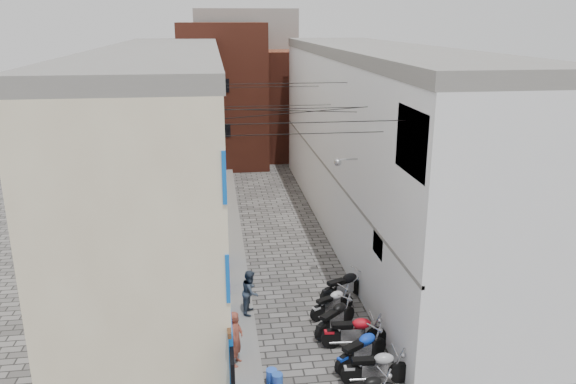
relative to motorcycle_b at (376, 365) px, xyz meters
name	(u,v)px	position (x,y,z in m)	size (l,w,h in m)	color
plinth	(233,234)	(-3.68, 12.20, -0.47)	(0.90, 26.00, 0.25)	gray
building_left	(166,149)	(-6.61, 12.15, 3.90)	(5.10, 27.00, 9.00)	beige
building_right	(377,142)	(3.37, 12.20, 3.91)	(5.94, 26.00, 9.00)	white
building_far_brick_left	(223,95)	(-3.63, 27.20, 4.40)	(6.00, 6.00, 10.00)	maroon
building_far_brick_right	(289,104)	(1.37, 29.20, 3.40)	(5.00, 6.00, 8.00)	maroon
building_far_concrete	(246,79)	(-1.63, 33.20, 4.90)	(8.00, 5.00, 11.00)	gray
far_shopfront	(255,155)	(-1.63, 24.40, 0.60)	(2.00, 0.30, 2.40)	black
overhead_wires	(289,106)	(-1.63, 6.85, 6.53)	(5.80, 13.02, 1.32)	black
motorcycle_b	(376,365)	(0.00, 0.00, 0.00)	(0.65, 2.07, 1.20)	#9D9EA2
motorcycle_c	(362,348)	(-0.19, 0.92, 0.01)	(0.67, 2.11, 1.22)	#0C36C1
motorcycle_d	(354,330)	(-0.16, 1.95, 0.02)	(0.68, 2.14, 1.24)	#B70D19
motorcycle_e	(335,316)	(-0.56, 2.93, 0.00)	(0.65, 2.06, 1.19)	black
motorcycle_f	(332,302)	(-0.44, 4.02, -0.05)	(0.60, 1.89, 1.10)	#B3B4B8
motorcycle_g	(345,285)	(0.27, 5.14, 0.02)	(0.68, 2.15, 1.24)	black
person_a	(236,338)	(-3.98, 1.14, 0.52)	(0.63, 0.42, 1.74)	brown
person_b	(251,292)	(-3.33, 4.20, 0.45)	(0.77, 0.60, 1.59)	#374252
water_jug_near	(277,382)	(-2.87, 0.08, -0.34)	(0.33, 0.33, 0.51)	blue
water_jug_far	(272,377)	(-3.00, 0.33, -0.35)	(0.32, 0.32, 0.50)	blue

